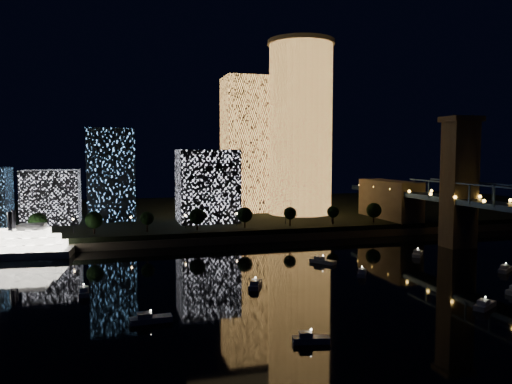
# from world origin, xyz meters

# --- Properties ---
(ground) EXTENTS (520.00, 520.00, 0.00)m
(ground) POSITION_xyz_m (0.00, 0.00, 0.00)
(ground) COLOR black
(ground) RESTS_ON ground
(far_bank) EXTENTS (420.00, 160.00, 5.00)m
(far_bank) POSITION_xyz_m (0.00, 160.00, 2.50)
(far_bank) COLOR black
(far_bank) RESTS_ON ground
(seawall) EXTENTS (420.00, 6.00, 3.00)m
(seawall) POSITION_xyz_m (0.00, 82.00, 1.50)
(seawall) COLOR #6B5E4C
(seawall) RESTS_ON ground
(tower_cylindrical) EXTENTS (34.00, 34.00, 87.61)m
(tower_cylindrical) POSITION_xyz_m (29.83, 128.23, 48.93)
(tower_cylindrical) COLOR #E79D49
(tower_cylindrical) RESTS_ON far_bank
(tower_rectangular) EXTENTS (22.35, 22.35, 71.11)m
(tower_rectangular) POSITION_xyz_m (5.06, 145.82, 40.56)
(tower_rectangular) COLOR #E79D49
(tower_rectangular) RESTS_ON far_bank
(midrise_blocks) EXTENTS (115.52, 46.77, 42.46)m
(midrise_blocks) POSITION_xyz_m (-62.51, 124.67, 21.86)
(midrise_blocks) COLOR white
(midrise_blocks) RESTS_ON far_bank
(motorboats) EXTENTS (128.14, 71.52, 2.78)m
(motorboats) POSITION_xyz_m (-2.69, 10.24, 0.81)
(motorboats) COLOR silver
(motorboats) RESTS_ON ground
(esplanade_trees) EXTENTS (166.46, 6.90, 8.95)m
(esplanade_trees) POSITION_xyz_m (-33.76, 88.00, 10.47)
(esplanade_trees) COLOR black
(esplanade_trees) RESTS_ON far_bank
(street_lamps) EXTENTS (132.70, 0.70, 5.65)m
(street_lamps) POSITION_xyz_m (-34.00, 94.00, 9.02)
(street_lamps) COLOR black
(street_lamps) RESTS_ON far_bank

